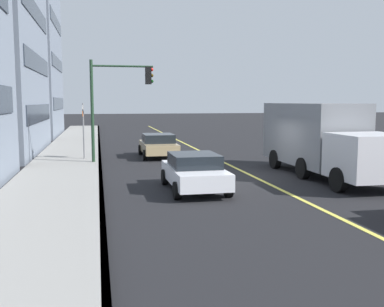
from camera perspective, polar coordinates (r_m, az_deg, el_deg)
The scene contains 10 objects.
ground at distance 19.73m, azimuth 7.50°, elevation -2.78°, with size 200.00×200.00×0.00m, color black.
sidewalk_slab at distance 18.68m, azimuth -16.88°, elevation -3.31°, with size 80.00×3.57×0.15m, color gray.
curb_edge at distance 18.60m, azimuth -11.64°, elevation -3.20°, with size 80.00×0.16×0.15m, color slate.
lane_stripe_center at distance 19.73m, azimuth 7.50°, elevation -2.76°, with size 80.00×0.16×0.01m, color #D8CC4C.
building_glass_right at distance 45.49m, azimuth -22.56°, elevation 13.10°, with size 12.77×8.68×17.38m.
car_tan at distance 25.94m, azimuth -4.35°, elevation 1.11°, with size 4.12×2.04×1.35m.
car_white at distance 16.13m, azimuth 0.29°, elevation -2.29°, with size 4.13×1.99×1.35m.
truck_gray at distance 20.07m, azimuth 16.22°, elevation 1.95°, with size 8.48×2.51×3.15m.
traffic_light_mast at distance 23.16m, azimuth -9.69°, elevation 7.57°, with size 0.28×3.22×5.31m.
street_sign_post at distance 24.65m, azimuth -13.77°, elevation 3.26°, with size 0.60×0.08×3.13m.
Camera 1 is at (-18.33, 6.53, 3.23)m, focal length 41.55 mm.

